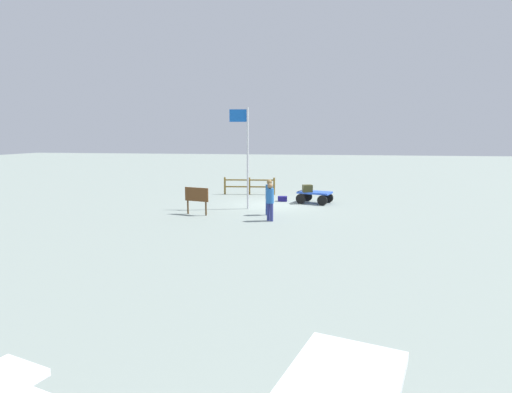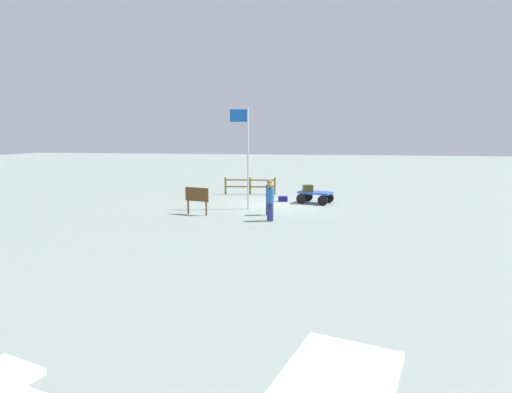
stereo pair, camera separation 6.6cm
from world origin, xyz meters
TOP-DOWN VIEW (x-y plane):
  - ground_plane at (0.00, 0.00)m, footprint 120.00×120.00m
  - luggage_cart at (-2.16, -0.80)m, footprint 2.05×1.66m
  - suitcase_olive at (-1.78, -0.58)m, footprint 0.60×0.52m
  - suitcase_navy at (-0.35, -1.16)m, footprint 0.54×0.37m
  - worker_lead at (-0.40, 4.41)m, footprint 0.47×0.47m
  - worker_trailing at (-0.18, 3.04)m, footprint 0.43×0.43m
  - flagpole at (1.25, 1.55)m, footprint 0.96×0.13m
  - signboard at (3.21, 3.54)m, footprint 1.23×0.38m
  - wooden_fence at (2.02, -3.63)m, footprint 3.24×0.46m

SIDE VIEW (x-z plane):
  - ground_plane at x=0.00m, z-range 0.00..0.00m
  - suitcase_navy at x=-0.35m, z-range 0.00..0.29m
  - luggage_cart at x=-2.16m, z-range 0.13..0.78m
  - wooden_fence at x=2.02m, z-range 0.08..1.16m
  - suitcase_olive at x=-1.78m, z-range 0.65..1.04m
  - signboard at x=3.21m, z-range 0.23..1.52m
  - worker_lead at x=-0.40m, z-range 0.14..1.80m
  - worker_trailing at x=-0.18m, z-range 0.15..1.83m
  - flagpole at x=1.25m, z-range 0.51..5.61m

